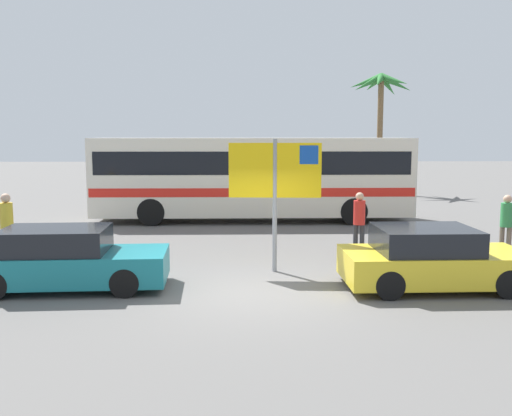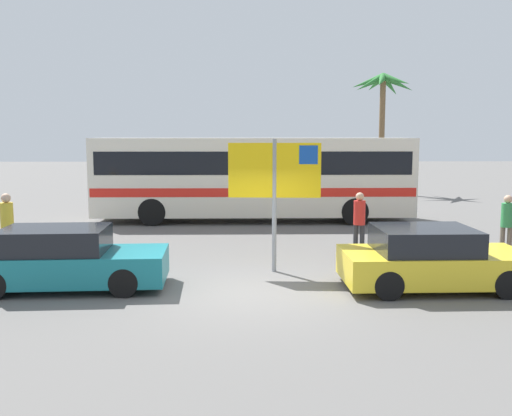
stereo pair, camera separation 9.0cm
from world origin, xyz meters
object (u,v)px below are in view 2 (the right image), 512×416
pedestrian_by_bus (7,222)px  pedestrian_near_sign (359,218)px  car_teal (64,260)px  bus_front_coach (253,175)px  ferry_sign (276,176)px  pedestrian_crossing_lot (507,221)px  car_yellow (431,259)px

pedestrian_by_bus → pedestrian_near_sign: (9.21, 0.93, -0.06)m
car_teal → pedestrian_by_bus: pedestrian_by_bus is taller
bus_front_coach → ferry_sign: bearing=-87.0°
bus_front_coach → pedestrian_crossing_lot: bus_front_coach is taller
car_yellow → pedestrian_near_sign: (-0.85, 3.51, 0.38)m
pedestrian_by_bus → pedestrian_near_sign: pedestrian_by_bus is taller
bus_front_coach → pedestrian_near_sign: 6.96m
pedestrian_near_sign → pedestrian_crossing_lot: 3.94m
bus_front_coach → pedestrian_by_bus: (-6.39, -7.24, -0.70)m
car_yellow → pedestrian_near_sign: pedestrian_near_sign is taller
pedestrian_crossing_lot → ferry_sign: bearing=127.6°
pedestrian_by_bus → pedestrian_crossing_lot: pedestrian_by_bus is taller
bus_front_coach → car_yellow: bearing=-69.5°
pedestrian_crossing_lot → pedestrian_by_bus: bearing=116.3°
pedestrian_by_bus → pedestrian_near_sign: bearing=122.6°
pedestrian_near_sign → ferry_sign: bearing=-32.0°
car_yellow → ferry_sign: bearing=152.7°
bus_front_coach → car_teal: bus_front_coach is taller
pedestrian_near_sign → car_teal: bearing=-44.9°
bus_front_coach → pedestrian_near_sign: (2.82, -6.31, -0.76)m
bus_front_coach → car_teal: 10.63m
car_yellow → pedestrian_near_sign: size_ratio=2.28×
bus_front_coach → car_teal: bearing=-113.4°
car_teal → pedestrian_near_sign: 7.80m
bus_front_coach → pedestrian_crossing_lot: size_ratio=7.09×
pedestrian_crossing_lot → car_yellow: bearing=159.6°
ferry_sign → car_yellow: (3.24, -1.60, -1.69)m
ferry_sign → car_teal: ferry_sign is taller
car_yellow → pedestrian_crossing_lot: pedestrian_crossing_lot is taller
bus_front_coach → car_yellow: (3.67, -9.83, -1.15)m
car_yellow → pedestrian_near_sign: 3.64m
pedestrian_by_bus → bus_front_coach: bearing=165.4°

